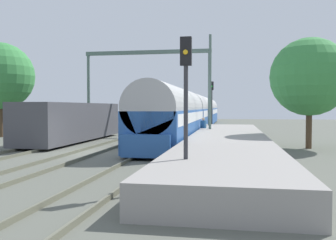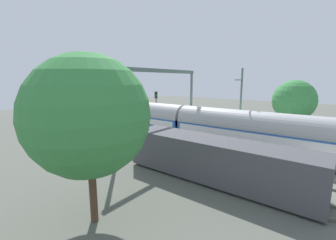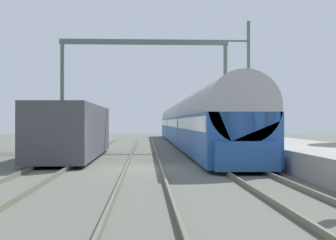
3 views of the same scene
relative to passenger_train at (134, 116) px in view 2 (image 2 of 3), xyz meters
name	(u,v)px [view 2 (image 2 of 3)]	position (x,y,z in m)	size (l,w,h in m)	color
ground	(324,185)	(-3.81, -21.89, -1.97)	(120.00, 120.00, 0.00)	#5A5C52
track_far_west	(320,209)	(-7.62, -21.89, -1.89)	(1.52, 60.00, 0.16)	#636350
track_west	(325,183)	(-3.81, -21.89, -1.89)	(1.52, 60.00, 0.16)	#636350
track_east	(328,166)	(0.00, -21.89, -1.89)	(1.52, 60.00, 0.16)	#636350
platform	(306,146)	(3.82, -19.89, -1.52)	(4.40, 28.00, 0.90)	gray
passenger_train	(134,116)	(0.00, 0.00, 0.00)	(2.93, 49.20, 3.82)	#28569E
freight_car	(215,160)	(-7.62, -15.80, -0.50)	(2.80, 13.00, 2.70)	#47474C
person_crossing	(227,133)	(1.82, -12.61, -0.94)	(0.47, 0.41, 1.73)	#343434
railway_signal_far	(156,106)	(1.92, -2.39, 1.38)	(0.36, 0.30, 5.26)	#2D2D33
catenary_gantry	(160,92)	(-3.81, -7.88, 3.62)	(12.02, 0.28, 7.86)	#536960
catenary_pole_east_mid	(240,105)	(2.35, -13.76, 2.18)	(1.90, 0.20, 8.00)	#536960
tree_west_background	(88,116)	(-15.37, -13.21, 3.22)	(5.64, 5.64, 8.03)	#4C3826
tree_east_background	(294,101)	(8.72, -17.78, 2.44)	(4.79, 4.79, 6.82)	#4C3826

